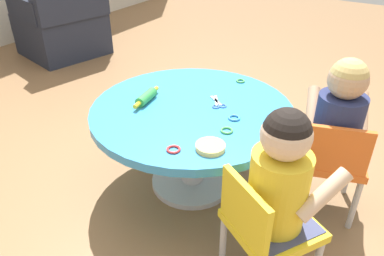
{
  "coord_description": "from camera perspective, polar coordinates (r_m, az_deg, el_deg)",
  "views": [
    {
      "loc": [
        -1.37,
        -0.86,
        1.34
      ],
      "look_at": [
        0.0,
        0.0,
        0.36
      ],
      "focal_mm": 35.01,
      "sensor_mm": 36.0,
      "label": 1
    }
  ],
  "objects": [
    {
      "name": "ground_plane",
      "position": [
        2.1,
        0.0,
        -8.32
      ],
      "size": [
        10.0,
        10.0,
        0.0
      ],
      "primitive_type": "plane",
      "color": "olive"
    },
    {
      "name": "cookie_cutter_2",
      "position": [
        2.12,
        7.4,
        7.13
      ],
      "size": [
        0.05,
        0.05,
        0.01
      ],
      "primitive_type": "torus",
      "color": "#4CB259",
      "rests_on": "craft_table"
    },
    {
      "name": "seated_child_right",
      "position": [
        1.79,
        21.61,
        2.09
      ],
      "size": [
        0.41,
        0.36,
        0.51
      ],
      "color": "#3F4772",
      "rests_on": "ground"
    },
    {
      "name": "child_chair_right",
      "position": [
        1.87,
        20.37,
        -4.56
      ],
      "size": [
        0.38,
        0.38,
        0.54
      ],
      "color": "#B7B7BC",
      "rests_on": "ground"
    },
    {
      "name": "craft_table",
      "position": [
        1.88,
        0.0,
        0.53
      ],
      "size": [
        1.0,
        1.0,
        0.47
      ],
      "color": "silver",
      "rests_on": "ground"
    },
    {
      "name": "craft_scissors",
      "position": [
        1.86,
        3.97,
        3.69
      ],
      "size": [
        0.13,
        0.13,
        0.01
      ],
      "color": "silver",
      "rests_on": "craft_table"
    },
    {
      "name": "playdough_blob_0",
      "position": [
        1.52,
        2.82,
        -2.88
      ],
      "size": [
        0.12,
        0.12,
        0.02
      ],
      "primitive_type": "cylinder",
      "color": "#F2CC72",
      "rests_on": "craft_table"
    },
    {
      "name": "cookie_cutter_0",
      "position": [
        1.64,
        5.31,
        -0.36
      ],
      "size": [
        0.06,
        0.06,
        0.01
      ],
      "primitive_type": "torus",
      "color": "#4CB259",
      "rests_on": "craft_table"
    },
    {
      "name": "cookie_cutter_3",
      "position": [
        1.74,
        6.44,
        1.55
      ],
      "size": [
        0.06,
        0.06,
        0.01
      ],
      "primitive_type": "torus",
      "color": "#3F99D8",
      "rests_on": "craft_table"
    },
    {
      "name": "cookie_cutter_1",
      "position": [
        1.52,
        -2.84,
        -3.27
      ],
      "size": [
        0.06,
        0.06,
        0.01
      ],
      "primitive_type": "torus",
      "color": "red",
      "rests_on": "craft_table"
    },
    {
      "name": "rolling_pin",
      "position": [
        1.89,
        -6.97,
        4.71
      ],
      "size": [
        0.23,
        0.07,
        0.05
      ],
      "color": "green",
      "rests_on": "craft_table"
    },
    {
      "name": "seated_child_left",
      "position": [
        1.33,
        13.43,
        -7.05
      ],
      "size": [
        0.44,
        0.41,
        0.51
      ],
      "color": "#3F4772",
      "rests_on": "ground"
    },
    {
      "name": "armchair_dark",
      "position": [
        3.99,
        -19.08,
        14.75
      ],
      "size": [
        0.84,
        0.86,
        0.85
      ],
      "color": "#232838",
      "rests_on": "ground"
    },
    {
      "name": "child_chair_left",
      "position": [
        1.46,
        11.05,
        -14.52
      ],
      "size": [
        0.41,
        0.41,
        0.54
      ],
      "color": "#B7B7BC",
      "rests_on": "ground"
    }
  ]
}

